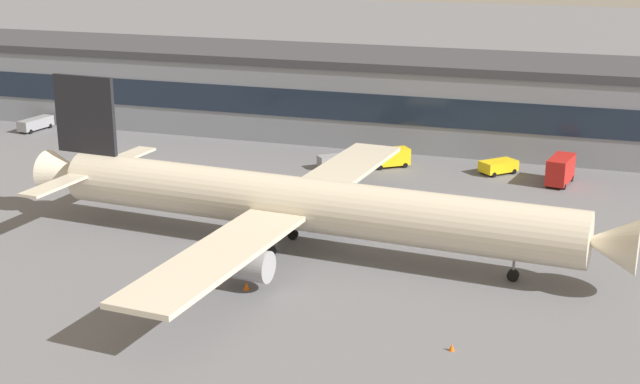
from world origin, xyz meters
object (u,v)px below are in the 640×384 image
Objects in this scene: baggage_tug at (96,135)px; traffic_cone_0 at (212,275)px; pushback_tractor at (498,166)px; traffic_cone_1 at (452,347)px; stair_truck at (561,169)px; crew_van at (391,157)px; belt_loader at (35,123)px; airliner at (299,204)px; traffic_cone_2 at (246,286)px; follow_me_car at (334,161)px.

traffic_cone_0 is at bearing -47.45° from baggage_tug.
pushback_tractor reaches higher than traffic_cone_1.
crew_van is (-22.39, 1.01, -0.52)m from stair_truck.
belt_loader is at bearing 176.76° from crew_van.
pushback_tractor is (15.27, 34.92, -3.78)m from airliner.
traffic_cone_1 is 0.77× the size of traffic_cone_2.
stair_truck reaches higher than pushback_tractor.
belt_loader is 8.97× the size of traffic_cone_2.
airliner is 9.67× the size of belt_loader.
traffic_cone_2 is at bearing -118.99° from stair_truck.
follow_me_car is 7.78m from crew_van.
crew_van is (7.10, 3.17, 0.37)m from follow_me_car.
crew_van reaches higher than follow_me_car.
stair_truck reaches higher than belt_loader.
pushback_tractor is at bearing 93.89° from traffic_cone_1.
airliner is 25.90m from traffic_cone_1.
traffic_cone_1 is at bearing -38.48° from baggage_tug.
traffic_cone_0 is 0.98× the size of traffic_cone_2.
traffic_cone_2 is (5.12, -41.80, -0.72)m from follow_me_car.
baggage_tug is at bearing 175.85° from follow_me_car.
airliner is 86.70× the size of traffic_cone_2.
airliner is at bearing 63.96° from traffic_cone_0.
pushback_tractor is at bearing 5.17° from crew_van.
stair_truck is (68.10, -0.64, 0.89)m from baggage_tug.
belt_loader is at bearing 172.88° from follow_me_car.
crew_van is 7.46× the size of traffic_cone_2.
traffic_cone_0 is (-28.33, -42.69, -1.62)m from stair_truck.
traffic_cone_1 is (23.73, -7.14, -0.08)m from traffic_cone_0.
traffic_cone_0 is (-4.91, -10.06, -4.47)m from airliner.
stair_truck is 8.59× the size of traffic_cone_2.
airliner reaches higher than pushback_tractor.
baggage_tug is 81.12m from traffic_cone_1.
traffic_cone_0 is at bearing -114.16° from pushback_tractor.
stair_truck is at bearing 4.19° from follow_me_car.
stair_truck is at bearing 61.01° from traffic_cone_2.
belt_loader reaches higher than traffic_cone_2.
pushback_tractor is 14.30m from crew_van.
belt_loader is 75.02m from traffic_cone_2.
traffic_cone_0 is (39.77, -43.33, -0.73)m from baggage_tug.
pushback_tractor is 21.80m from follow_me_car.
airliner is 55.83m from baggage_tug.
airliner reaches higher than baggage_tug.
airliner is at bearing -125.67° from stair_truck.
traffic_cone_0 is at bearing -41.38° from belt_loader.
pushback_tractor is (73.59, -2.07, -0.10)m from belt_loader.
airliner is 11.62× the size of crew_van.
traffic_cone_1 is (3.55, -52.12, -0.77)m from pushback_tractor.
baggage_tug is 5.52× the size of traffic_cone_2.
traffic_cone_1 is at bearing -35.09° from belt_loader.
airliner reaches higher than stair_truck.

